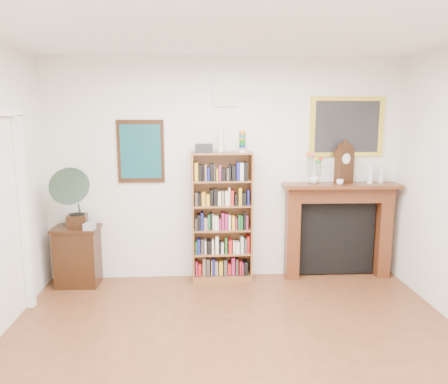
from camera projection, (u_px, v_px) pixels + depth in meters
name	position (u px, v px, depth m)	size (l,w,h in m)	color
room	(246.00, 215.00, 3.10)	(4.51, 5.01, 2.81)	#58311A
door_casing	(3.00, 204.00, 4.17)	(0.08, 1.02, 2.17)	white
teal_poster	(141.00, 151.00, 5.43)	(0.58, 0.04, 0.78)	black
small_picture	(225.00, 94.00, 5.37)	(0.26, 0.04, 0.30)	white
gilt_painting	(347.00, 127.00, 5.53)	(0.95, 0.04, 0.75)	yellow
bookshelf	(222.00, 210.00, 5.48)	(0.76, 0.28, 1.89)	brown
side_cabinet	(78.00, 256.00, 5.41)	(0.55, 0.40, 0.74)	black
fireplace	(338.00, 221.00, 5.65)	(1.48, 0.38, 1.24)	#4B2211
gramophone	(73.00, 194.00, 5.21)	(0.51, 0.61, 0.75)	black
cd_stack	(89.00, 227.00, 5.21)	(0.12, 0.12, 0.08)	#BAB9C6
mantel_clock	(344.00, 164.00, 5.51)	(0.25, 0.20, 0.51)	black
flower_vase	(314.00, 178.00, 5.50)	(0.14, 0.14, 0.14)	silver
teacup	(340.00, 182.00, 5.42)	(0.09, 0.09, 0.07)	white
bottle_left	(370.00, 174.00, 5.50)	(0.07, 0.07, 0.24)	silver
bottle_right	(381.00, 175.00, 5.56)	(0.06, 0.06, 0.20)	silver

